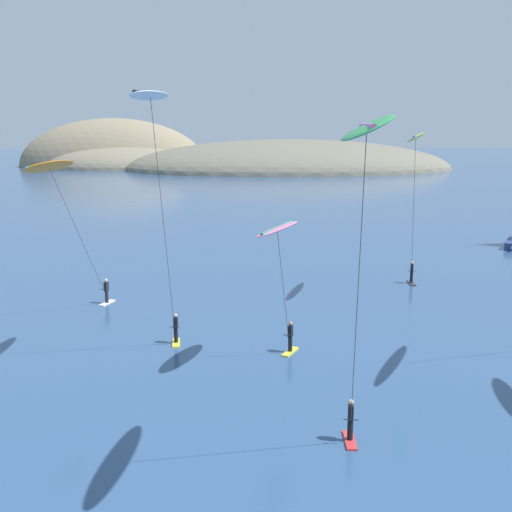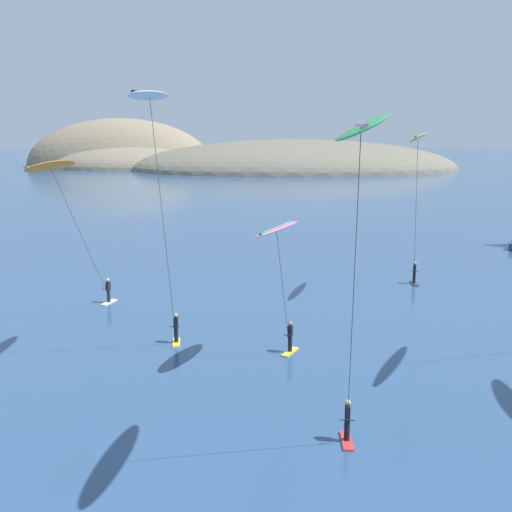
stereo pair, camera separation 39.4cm
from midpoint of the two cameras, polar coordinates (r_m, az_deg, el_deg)
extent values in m
ellipsoid|color=#7A705B|center=(181.22, -10.98, 7.79)|extent=(44.11, 32.27, 13.31)
ellipsoid|color=#84755B|center=(173.24, 3.21, 7.81)|extent=(75.02, 32.26, 12.48)
ellipsoid|color=#84755B|center=(184.46, -11.89, 7.82)|extent=(51.43, 25.55, 26.32)
ellipsoid|color=#6B6656|center=(168.34, 3.57, 7.69)|extent=(84.74, 48.84, 15.48)
cube|color=yellow|center=(34.25, 3.37, -8.51)|extent=(1.08, 1.50, 0.08)
cylinder|color=black|center=(34.10, 3.38, -7.81)|extent=(0.22, 0.22, 0.80)
cube|color=black|center=(33.87, 3.39, -6.70)|extent=(0.32, 0.39, 0.60)
sphere|color=#9E7051|center=(33.74, 3.40, -6.02)|extent=(0.22, 0.22, 0.22)
cylinder|color=black|center=(33.60, 3.20, -7.07)|extent=(0.52, 0.27, 0.04)
ellipsoid|color=pink|center=(30.49, 2.21, 2.42)|extent=(3.19, 4.63, 0.65)
cylinder|color=#14895B|center=(30.48, 2.22, 2.51)|extent=(1.90, 3.87, 0.16)
cylinder|color=#333338|center=(31.94, 2.73, -2.64)|extent=(0.79, 1.68, 5.79)
cube|color=#2D2D33|center=(49.76, 14.07, -2.38)|extent=(0.52, 1.53, 0.08)
cylinder|color=black|center=(49.65, 14.10, -1.89)|extent=(0.22, 0.22, 0.80)
cube|color=black|center=(49.50, 14.14, -1.10)|extent=(0.30, 0.39, 0.60)
sphere|color=tan|center=(49.41, 14.16, -0.62)|extent=(0.22, 0.22, 0.22)
cylinder|color=black|center=(49.18, 14.11, -1.32)|extent=(0.53, 0.22, 0.04)
ellipsoid|color=#8CD12D|center=(44.03, 14.46, 10.19)|extent=(2.84, 5.29, 0.78)
cylinder|color=#722DD1|center=(44.03, 14.46, 10.25)|extent=(1.83, 4.70, 0.16)
cylinder|color=#333338|center=(46.38, 14.27, 4.05)|extent=(1.37, 3.75, 9.81)
cube|color=silver|center=(44.31, -12.69, -4.05)|extent=(0.92, 1.54, 0.08)
cylinder|color=black|center=(44.19, -12.72, -3.50)|extent=(0.22, 0.22, 0.80)
cube|color=black|center=(44.02, -12.76, -2.62)|extent=(0.31, 0.39, 0.60)
sphere|color=beige|center=(43.92, -12.78, -2.09)|extent=(0.22, 0.22, 0.22)
cylinder|color=black|center=(43.75, -12.98, -2.88)|extent=(0.53, 0.23, 0.04)
ellipsoid|color=orange|center=(38.16, -17.49, 7.61)|extent=(2.68, 4.72, 0.85)
cylinder|color=#0F7FE5|center=(38.16, -17.50, 7.68)|extent=(1.67, 4.16, 0.16)
cylinder|color=#333338|center=(40.76, -15.07, 1.94)|extent=(1.81, 4.84, 8.34)
cube|color=red|center=(25.62, 8.51, -15.94)|extent=(0.51, 1.53, 0.08)
cylinder|color=black|center=(25.42, 8.55, -15.06)|extent=(0.22, 0.22, 0.80)
cube|color=black|center=(25.11, 8.60, -13.63)|extent=(0.25, 0.37, 0.60)
sphere|color=tan|center=(24.93, 8.63, -12.76)|extent=(0.22, 0.22, 0.22)
cylinder|color=black|center=(24.85, 8.61, -14.23)|extent=(0.55, 0.13, 0.04)
ellipsoid|color=green|center=(19.08, 9.92, 11.14)|extent=(2.49, 6.01, 0.91)
cylinder|color=#D660B7|center=(19.08, 9.93, 11.29)|extent=(1.06, 5.49, 0.16)
cylinder|color=#333338|center=(21.45, 9.18, -3.36)|extent=(0.56, 3.27, 10.59)
cube|color=yellow|center=(35.83, -6.78, -7.64)|extent=(0.47, 1.52, 0.08)
cylinder|color=black|center=(35.69, -6.79, -6.97)|extent=(0.22, 0.22, 0.80)
cube|color=black|center=(35.47, -6.82, -5.90)|extent=(0.25, 0.36, 0.60)
sphere|color=tan|center=(35.35, -6.84, -5.25)|extent=(0.22, 0.22, 0.22)
cylinder|color=black|center=(35.18, -6.94, -6.26)|extent=(0.55, 0.12, 0.04)
ellipsoid|color=white|center=(29.89, -9.05, 13.90)|extent=(1.95, 5.86, 0.50)
cylinder|color=black|center=(29.89, -9.05, 13.99)|extent=(0.92, 5.44, 0.16)
cylinder|color=#333338|center=(32.04, -7.89, 2.90)|extent=(0.54, 3.70, 11.93)
camera|label=1|loc=(0.20, -89.66, 0.07)|focal=45.00mm
camera|label=2|loc=(0.20, 90.34, -0.07)|focal=45.00mm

